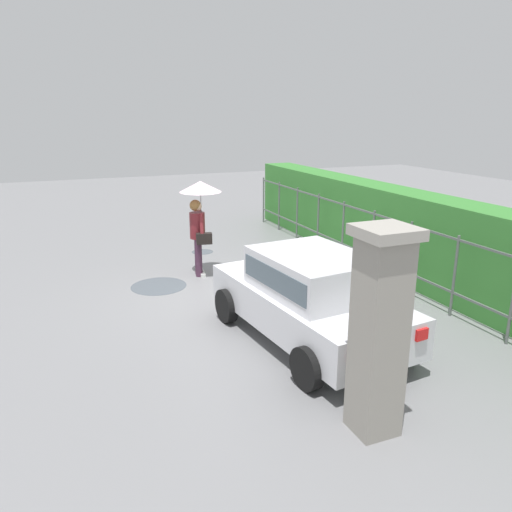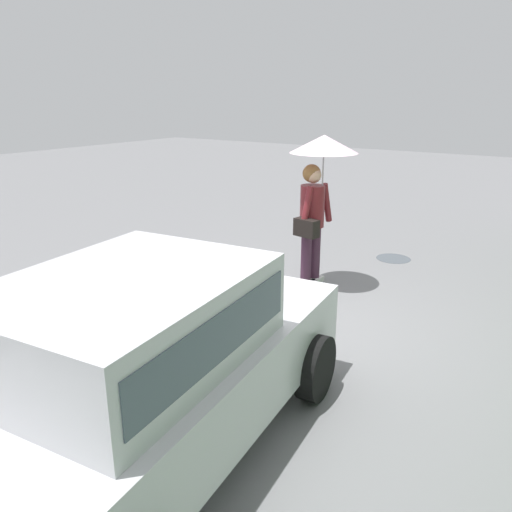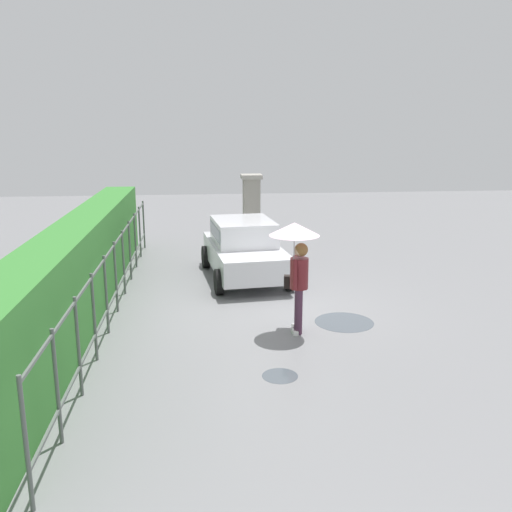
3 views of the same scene
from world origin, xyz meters
TOP-DOWN VIEW (x-y plane):
  - ground_plane at (0.00, 0.00)m, footprint 40.00×40.00m
  - car at (2.63, 0.46)m, footprint 3.88×2.18m
  - pedestrian at (-1.32, -0.18)m, footprint 0.92×0.92m
  - puddle_near at (-0.88, -1.25)m, footprint 1.17×1.17m
  - puddle_far at (-3.12, 0.37)m, footprint 0.57×0.57m

SIDE VIEW (x-z plane):
  - ground_plane at x=0.00m, z-range 0.00..0.00m
  - puddle_near at x=-0.88m, z-range 0.00..0.00m
  - puddle_far at x=-3.12m, z-range 0.00..0.00m
  - car at x=2.63m, z-range 0.06..1.54m
  - pedestrian at x=-1.32m, z-range 0.50..2.62m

